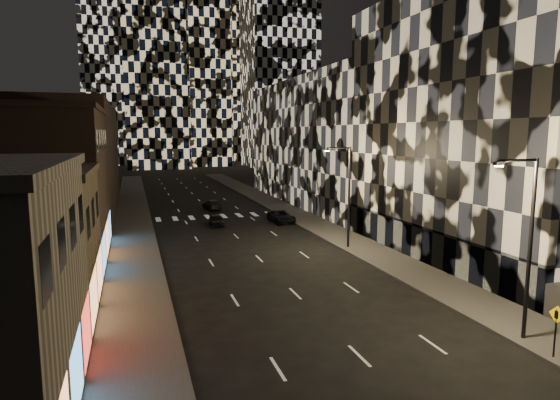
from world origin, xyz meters
TOP-DOWN VIEW (x-y plane):
  - sidewalk_left at (-10.00, 50.00)m, footprint 4.00×120.00m
  - sidewalk_right at (10.00, 50.00)m, footprint 4.00×120.00m
  - curb_left at (-7.90, 50.00)m, footprint 0.20×120.00m
  - curb_right at (7.90, 50.00)m, footprint 0.20×120.00m
  - retail_brown at (-17.00, 33.50)m, footprint 10.00×15.00m
  - retail_filler_left at (-17.00, 60.00)m, footprint 10.00×40.00m
  - midrise_right at (20.00, 24.50)m, footprint 16.00×25.00m
  - midrise_base at (12.30, 24.50)m, footprint 0.60×25.00m
  - midrise_filler_right at (20.00, 57.00)m, footprint 16.00×40.00m
  - tower_right_mid at (35.00, 135.00)m, footprint 20.00×20.00m
  - tower_center_low at (-2.00, 140.00)m, footprint 18.00×18.00m
  - streetlight_near at (8.35, 10.00)m, footprint 2.55×0.25m
  - streetlight_far at (8.35, 30.00)m, footprint 2.55×0.25m
  - car_dark_midlane at (-0.94, 43.93)m, footprint 1.71×3.81m
  - car_dark_oncoming at (0.50, 55.59)m, footprint 2.29×4.74m
  - car_dark_rightlane at (6.69, 43.84)m, footprint 2.47×5.04m
  - ped_sign at (8.30, 7.95)m, footprint 0.08×0.81m

SIDE VIEW (x-z plane):
  - sidewalk_left at x=-10.00m, z-range 0.00..0.15m
  - sidewalk_right at x=10.00m, z-range 0.00..0.15m
  - curb_left at x=-7.90m, z-range 0.00..0.15m
  - curb_right at x=7.90m, z-range 0.00..0.15m
  - car_dark_midlane at x=-0.94m, z-range 0.00..1.27m
  - car_dark_oncoming at x=0.50m, z-range 0.00..1.33m
  - car_dark_rightlane at x=6.69m, z-range 0.00..1.38m
  - midrise_base at x=12.30m, z-range 0.00..3.00m
  - ped_sign at x=8.30m, z-range 0.56..2.99m
  - streetlight_near at x=8.35m, z-range 0.85..9.85m
  - streetlight_far at x=8.35m, z-range 0.85..9.85m
  - retail_brown at x=-17.00m, z-range 0.00..12.00m
  - retail_filler_left at x=-17.00m, z-range 0.00..14.00m
  - midrise_filler_right at x=20.00m, z-range 0.00..18.00m
  - midrise_right at x=20.00m, z-range 0.00..22.00m
  - tower_center_low at x=-2.00m, z-range 0.00..95.00m
  - tower_right_mid at x=35.00m, z-range 0.00..100.00m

